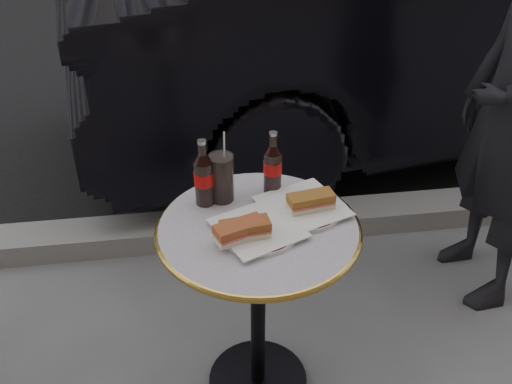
{
  "coord_description": "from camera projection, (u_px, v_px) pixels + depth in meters",
  "views": [
    {
      "loc": [
        -0.2,
        -1.35,
        1.76
      ],
      "look_at": [
        0.0,
        0.05,
        0.82
      ],
      "focal_mm": 40.0,
      "sensor_mm": 36.0,
      "label": 1
    }
  ],
  "objects": [
    {
      "name": "cola_bottle_left",
      "position": [
        204.0,
        172.0,
        1.75
      ],
      "size": [
        0.08,
        0.08,
        0.22
      ],
      "primitive_type": null,
      "rotation": [
        0.0,
        0.0,
        -0.4
      ],
      "color": "black",
      "rests_on": "bistro_table"
    },
    {
      "name": "cola_glass",
      "position": [
        221.0,
        178.0,
        1.78
      ],
      "size": [
        0.08,
        0.08,
        0.16
      ],
      "primitive_type": "cylinder",
      "rotation": [
        0.0,
        0.0,
        0.02
      ],
      "color": "black",
      "rests_on": "bistro_table"
    },
    {
      "name": "plate_right",
      "position": [
        302.0,
        208.0,
        1.77
      ],
      "size": [
        0.29,
        0.29,
        0.01
      ],
      "primitive_type": "cylinder",
      "rotation": [
        0.0,
        0.0,
        0.18
      ],
      "color": "silver",
      "rests_on": "bistro_table"
    },
    {
      "name": "sandwich_left_a",
      "position": [
        239.0,
        232.0,
        1.62
      ],
      "size": [
        0.16,
        0.11,
        0.05
      ],
      "primitive_type": "cube",
      "rotation": [
        0.0,
        0.0,
        0.36
      ],
      "color": "#A34D29",
      "rests_on": "plate_left"
    },
    {
      "name": "bistro_table",
      "position": [
        258.0,
        313.0,
        1.91
      ],
      "size": [
        0.62,
        0.62,
        0.73
      ],
      "primitive_type": null,
      "color": "#BAB2C4",
      "rests_on": "ground"
    },
    {
      "name": "cola_bottle_right",
      "position": [
        273.0,
        162.0,
        1.81
      ],
      "size": [
        0.08,
        0.08,
        0.22
      ],
      "primitive_type": null,
      "rotation": [
        0.0,
        0.0,
        -0.31
      ],
      "color": "black",
      "rests_on": "bistro_table"
    },
    {
      "name": "ground",
      "position": [
        258.0,
        383.0,
        2.12
      ],
      "size": [
        80.0,
        80.0,
        0.0
      ],
      "primitive_type": "plane",
      "color": "slate",
      "rests_on": "ground"
    },
    {
      "name": "plate_left",
      "position": [
        258.0,
        230.0,
        1.68
      ],
      "size": [
        0.29,
        0.29,
        0.01
      ],
      "primitive_type": "cylinder",
      "rotation": [
        0.0,
        0.0,
        0.23
      ],
      "color": "white",
      "rests_on": "bistro_table"
    },
    {
      "name": "sandwich_right",
      "position": [
        311.0,
        202.0,
        1.74
      ],
      "size": [
        0.15,
        0.09,
        0.05
      ],
      "primitive_type": "cube",
      "rotation": [
        0.0,
        0.0,
        0.17
      ],
      "color": "#945D25",
      "rests_on": "plate_right"
    },
    {
      "name": "asphalt_road",
      "position": [
        193.0,
        6.0,
        6.24
      ],
      "size": [
        40.0,
        8.0,
        0.0
      ],
      "primitive_type": "cube",
      "color": "black",
      "rests_on": "ground"
    },
    {
      "name": "curb",
      "position": [
        232.0,
        227.0,
        2.83
      ],
      "size": [
        40.0,
        0.2,
        0.12
      ],
      "primitive_type": "cube",
      "color": "gray",
      "rests_on": "ground"
    },
    {
      "name": "parked_car",
      "position": [
        457.0,
        10.0,
        3.47
      ],
      "size": [
        2.32,
        4.85,
        1.53
      ],
      "primitive_type": "imported",
      "rotation": [
        0.0,
        0.0,
        1.73
      ],
      "color": "black",
      "rests_on": "ground"
    },
    {
      "name": "sandwich_left_b",
      "position": [
        245.0,
        230.0,
        1.63
      ],
      "size": [
        0.15,
        0.08,
        0.05
      ],
      "primitive_type": "cube",
      "rotation": [
        0.0,
        0.0,
        0.12
      ],
      "color": "brown",
      "rests_on": "plate_left"
    }
  ]
}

